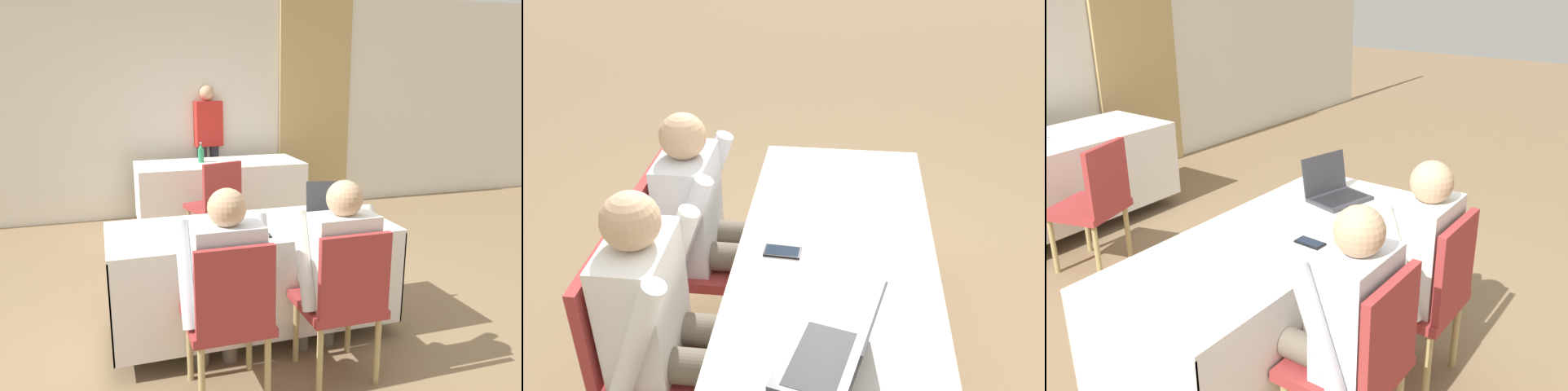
% 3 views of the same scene
% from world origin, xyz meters
% --- Properties ---
extents(ground_plane, '(24.00, 24.00, 0.00)m').
position_xyz_m(ground_plane, '(0.00, 0.00, 0.00)').
color(ground_plane, '#846B4C').
extents(wall_back, '(12.00, 0.06, 2.70)m').
position_xyz_m(wall_back, '(0.00, 3.19, 1.35)').
color(wall_back, silver).
rests_on(wall_back, ground_plane).
extents(curtain_panel, '(0.97, 0.04, 2.65)m').
position_xyz_m(curtain_panel, '(1.79, 3.13, 1.33)').
color(curtain_panel, tan).
rests_on(curtain_panel, ground_plane).
extents(conference_table_near, '(1.84, 0.77, 0.75)m').
position_xyz_m(conference_table_near, '(0.00, 0.00, 0.57)').
color(conference_table_near, white).
rests_on(conference_table_near, ground_plane).
extents(conference_table_far, '(1.84, 0.77, 0.75)m').
position_xyz_m(conference_table_far, '(0.36, 2.47, 0.57)').
color(conference_table_far, white).
rests_on(conference_table_far, ground_plane).
extents(laptop, '(0.37, 0.34, 0.24)m').
position_xyz_m(laptop, '(0.57, 0.01, 0.80)').
color(laptop, '#333338').
rests_on(laptop, conference_table_near).
extents(cell_phone, '(0.08, 0.15, 0.01)m').
position_xyz_m(cell_phone, '(0.01, -0.21, 0.76)').
color(cell_phone, black).
rests_on(cell_phone, conference_table_near).
extents(paper_beside_laptop, '(0.28, 0.34, 0.00)m').
position_xyz_m(paper_beside_laptop, '(0.20, 0.10, 0.75)').
color(paper_beside_laptop, white).
rests_on(paper_beside_laptop, conference_table_near).
extents(paper_centre_table, '(0.32, 0.36, 0.00)m').
position_xyz_m(paper_centre_table, '(-0.54, -0.02, 0.75)').
color(paper_centre_table, white).
rests_on(paper_centre_table, conference_table_near).
extents(water_bottle, '(0.07, 0.07, 0.22)m').
position_xyz_m(water_bottle, '(0.16, 2.53, 0.85)').
color(water_bottle, '#288456').
rests_on(water_bottle, conference_table_far).
extents(chair_near_left, '(0.44, 0.44, 0.91)m').
position_xyz_m(chair_near_left, '(-0.32, -0.69, 0.50)').
color(chair_near_left, tan).
rests_on(chair_near_left, ground_plane).
extents(chair_near_right, '(0.44, 0.44, 0.91)m').
position_xyz_m(chair_near_right, '(0.32, -0.69, 0.50)').
color(chair_near_right, tan).
rests_on(chair_near_right, ground_plane).
extents(chair_far_spare, '(0.55, 0.55, 0.91)m').
position_xyz_m(chair_far_spare, '(0.13, 1.66, 0.50)').
color(chair_far_spare, tan).
rests_on(chair_far_spare, ground_plane).
extents(person_checkered_shirt, '(0.50, 0.52, 1.17)m').
position_xyz_m(person_checkered_shirt, '(-0.32, -0.59, 0.66)').
color(person_checkered_shirt, '#665B4C').
rests_on(person_checkered_shirt, ground_plane).
extents(person_white_shirt, '(0.50, 0.52, 1.17)m').
position_xyz_m(person_white_shirt, '(0.32, -0.59, 0.66)').
color(person_white_shirt, '#665B4C').
rests_on(person_white_shirt, ground_plane).
extents(person_red_shirt, '(0.37, 0.25, 1.59)m').
position_xyz_m(person_red_shirt, '(0.37, 3.16, 0.91)').
color(person_red_shirt, '#33333D').
rests_on(person_red_shirt, ground_plane).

